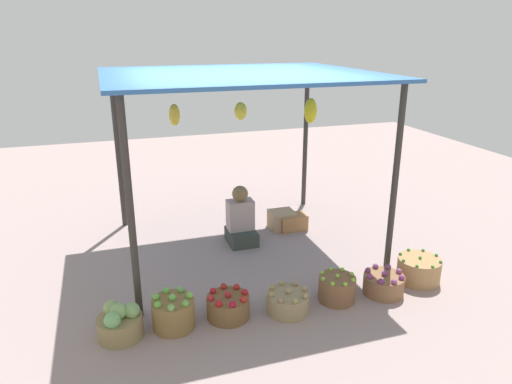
% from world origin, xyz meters
% --- Properties ---
extents(ground_plane, '(14.00, 14.00, 0.00)m').
position_xyz_m(ground_plane, '(0.00, 0.00, 0.00)').
color(ground_plane, gray).
extents(market_stall_structure, '(3.12, 2.71, 2.22)m').
position_xyz_m(market_stall_structure, '(0.01, -0.00, 2.06)').
color(market_stall_structure, '#38332D').
rests_on(market_stall_structure, ground).
extents(vendor_person, '(0.36, 0.44, 0.78)m').
position_xyz_m(vendor_person, '(0.03, 0.12, 0.30)').
color(vendor_person, '#383F3A').
rests_on(vendor_person, ground).
extents(basket_cabbages, '(0.41, 0.41, 0.34)m').
position_xyz_m(basket_cabbages, '(-1.61, -1.50, 0.14)').
color(basket_cabbages, '#907B4F').
rests_on(basket_cabbages, ground).
extents(basket_green_apples, '(0.40, 0.40, 0.35)m').
position_xyz_m(basket_green_apples, '(-1.12, -1.50, 0.15)').
color(basket_green_apples, olive).
rests_on(basket_green_apples, ground).
extents(basket_red_apples, '(0.42, 0.42, 0.28)m').
position_xyz_m(basket_red_apples, '(-0.58, -1.50, 0.12)').
color(basket_red_apples, brown).
rests_on(basket_red_apples, ground).
extents(basket_potatoes, '(0.43, 0.43, 0.26)m').
position_xyz_m(basket_potatoes, '(0.01, -1.60, 0.11)').
color(basket_potatoes, '#99845D').
rests_on(basket_potatoes, ground).
extents(basket_limes, '(0.38, 0.38, 0.30)m').
position_xyz_m(basket_limes, '(0.58, -1.56, 0.13)').
color(basket_limes, brown).
rests_on(basket_limes, ground).
extents(basket_purple_onions, '(0.43, 0.43, 0.27)m').
position_xyz_m(basket_purple_onions, '(1.12, -1.59, 0.11)').
color(basket_purple_onions, '#885F40').
rests_on(basket_purple_onions, ground).
extents(basket_green_chilies, '(0.47, 0.47, 0.30)m').
position_xyz_m(basket_green_chilies, '(1.64, -1.48, 0.14)').
color(basket_green_chilies, '#A77F50').
rests_on(basket_green_chilies, ground).
extents(wooden_crate_near_vendor, '(0.39, 0.25, 0.22)m').
position_xyz_m(wooden_crate_near_vendor, '(0.84, 0.30, 0.11)').
color(wooden_crate_near_vendor, '#AC7848').
rests_on(wooden_crate_near_vendor, ground).
extents(wooden_crate_stacked_rear, '(0.34, 0.32, 0.26)m').
position_xyz_m(wooden_crate_stacked_rear, '(0.71, 0.37, 0.13)').
color(wooden_crate_stacked_rear, tan).
rests_on(wooden_crate_stacked_rear, ground).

